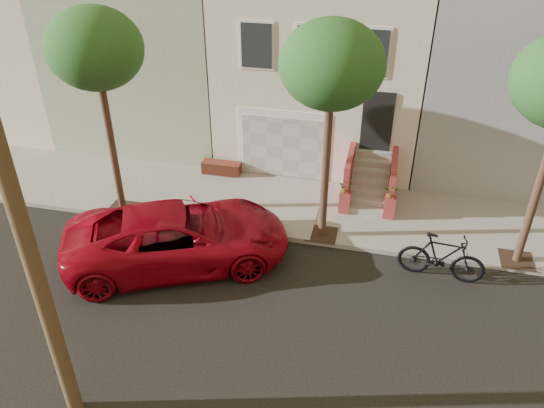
# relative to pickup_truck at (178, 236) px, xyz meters

# --- Properties ---
(ground) EXTENTS (90.00, 90.00, 0.00)m
(ground) POSITION_rel_pickup_truck_xyz_m (2.74, -1.91, -0.85)
(ground) COLOR black
(ground) RESTS_ON ground
(sidewalk) EXTENTS (40.00, 3.70, 0.15)m
(sidewalk) POSITION_rel_pickup_truck_xyz_m (2.74, 3.44, -0.77)
(sidewalk) COLOR gray
(sidewalk) RESTS_ON ground
(house_row) EXTENTS (33.10, 11.70, 7.00)m
(house_row) POSITION_rel_pickup_truck_xyz_m (2.74, 9.28, 2.80)
(house_row) COLOR beige
(house_row) RESTS_ON sidewalk
(tree_left) EXTENTS (2.70, 2.57, 6.30)m
(tree_left) POSITION_rel_pickup_truck_xyz_m (-2.76, 1.99, 4.41)
(tree_left) COLOR #2D2116
(tree_left) RESTS_ON sidewalk
(tree_mid) EXTENTS (2.70, 2.57, 6.30)m
(tree_mid) POSITION_rel_pickup_truck_xyz_m (3.74, 1.99, 4.41)
(tree_mid) COLOR #2D2116
(tree_mid) RESTS_ON sidewalk
(pickup_truck) EXTENTS (6.72, 5.08, 1.70)m
(pickup_truck) POSITION_rel_pickup_truck_xyz_m (0.00, 0.00, 0.00)
(pickup_truck) COLOR maroon
(pickup_truck) RESTS_ON ground
(motorcycle) EXTENTS (2.32, 0.85, 1.36)m
(motorcycle) POSITION_rel_pickup_truck_xyz_m (7.09, 0.91, -0.17)
(motorcycle) COLOR black
(motorcycle) RESTS_ON ground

